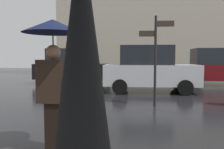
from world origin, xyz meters
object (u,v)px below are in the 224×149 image
at_px(pedestrian_with_umbrella, 54,55).
at_px(parked_car_left, 217,67).
at_px(parked_car_right, 72,67).
at_px(parked_car_distant, 149,69).
at_px(folded_patio_umbrella_near, 82,49).
at_px(street_signpost, 156,52).

height_order(pedestrian_with_umbrella, parked_car_left, pedestrian_with_umbrella).
bearing_deg(parked_car_right, parked_car_distant, 144.97).
xyz_separation_m(folded_patio_umbrella_near, pedestrian_with_umbrella, (-0.91, 1.99, -0.01)).
distance_m(folded_patio_umbrella_near, pedestrian_with_umbrella, 2.19).
xyz_separation_m(folded_patio_umbrella_near, parked_car_right, (-3.26, 11.40, -0.56)).
distance_m(parked_car_right, parked_car_distant, 5.06).
distance_m(parked_car_distant, street_signpost, 3.09).
relative_size(folded_patio_umbrella_near, street_signpost, 0.84).
distance_m(pedestrian_with_umbrella, parked_car_left, 10.93).
bearing_deg(street_signpost, parked_car_right, 127.09).
bearing_deg(pedestrian_with_umbrella, street_signpost, -107.60).
bearing_deg(parked_car_right, pedestrian_with_umbrella, 100.66).
xyz_separation_m(folded_patio_umbrella_near, parked_car_distant, (1.05, 8.74, -0.55)).
distance_m(parked_car_left, parked_car_distant, 4.58).
bearing_deg(parked_car_distant, folded_patio_umbrella_near, -113.79).
relative_size(folded_patio_umbrella_near, parked_car_left, 0.58).
bearing_deg(parked_car_right, folded_patio_umbrella_near, 102.59).
bearing_deg(street_signpost, pedestrian_with_umbrella, -117.28).
xyz_separation_m(parked_car_right, parked_car_distant, (4.31, -2.66, 0.01)).
relative_size(pedestrian_with_umbrella, street_signpost, 0.75).
xyz_separation_m(folded_patio_umbrella_near, street_signpost, (1.03, 5.74, 0.14)).
bearing_deg(street_signpost, parked_car_left, 54.91).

